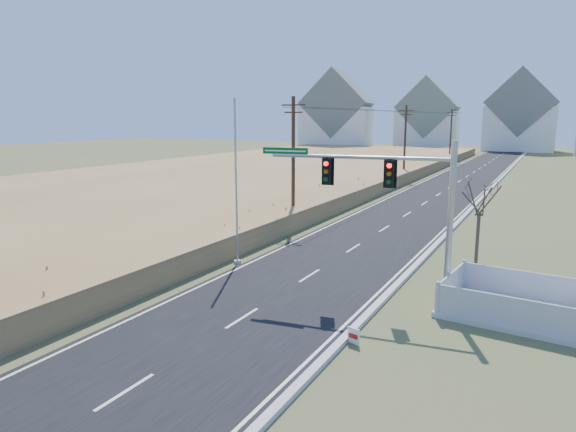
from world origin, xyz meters
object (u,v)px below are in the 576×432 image
at_px(open_sign, 354,336).
at_px(bare_tree, 480,196).
at_px(flagpole, 236,200).
at_px(fence_enclosure, 522,310).
at_px(traffic_signal_mast, 404,202).

xyz_separation_m(open_sign, bare_tree, (2.72, 8.39, 3.82)).
xyz_separation_m(open_sign, flagpole, (-8.85, 6.42, 3.10)).
xyz_separation_m(fence_enclosure, bare_tree, (-2.17, 3.09, 3.85)).
bearing_deg(fence_enclosure, traffic_signal_mast, -172.70).
xyz_separation_m(fence_enclosure, open_sign, (-4.89, -5.30, 0.03)).
bearing_deg(open_sign, fence_enclosure, 61.06).
height_order(open_sign, flagpole, flagpole).
distance_m(open_sign, flagpole, 11.36).
height_order(fence_enclosure, flagpole, flagpole).
relative_size(fence_enclosure, bare_tree, 1.21).
relative_size(fence_enclosure, flagpole, 0.72).
relative_size(traffic_signal_mast, bare_tree, 1.63).
height_order(fence_enclosure, bare_tree, bare_tree).
distance_m(open_sign, bare_tree, 9.61).
height_order(traffic_signal_mast, open_sign, traffic_signal_mast).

